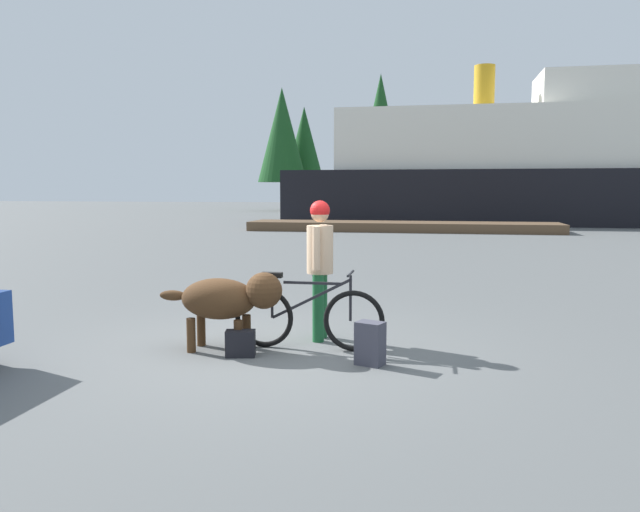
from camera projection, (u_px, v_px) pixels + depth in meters
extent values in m
plane|color=#595B5B|center=(272.00, 352.00, 7.01)|extent=(160.00, 160.00, 0.00)
torus|color=black|center=(354.00, 321.00, 6.99)|extent=(0.70, 0.06, 0.70)
torus|color=black|center=(264.00, 317.00, 7.19)|extent=(0.70, 0.06, 0.70)
cube|color=black|center=(312.00, 283.00, 7.04)|extent=(0.67, 0.03, 0.03)
cube|color=black|center=(311.00, 299.00, 7.06)|extent=(0.91, 0.03, 0.49)
cylinder|color=black|center=(272.00, 300.00, 7.15)|extent=(0.03, 0.03, 0.42)
cylinder|color=black|center=(350.00, 298.00, 6.97)|extent=(0.03, 0.03, 0.52)
cube|color=black|center=(272.00, 275.00, 7.12)|extent=(0.24, 0.10, 0.06)
cylinder|color=black|center=(351.00, 274.00, 6.94)|extent=(0.03, 0.44, 0.03)
cube|color=slate|center=(262.00, 292.00, 7.16)|extent=(0.36, 0.14, 0.02)
cylinder|color=#19592D|center=(322.00, 305.00, 7.65)|extent=(0.14, 0.14, 0.82)
cylinder|color=#19592D|center=(318.00, 308.00, 7.43)|extent=(0.14, 0.14, 0.82)
cylinder|color=#D8B28C|center=(320.00, 249.00, 7.47)|extent=(0.32, 0.32, 0.58)
cylinder|color=#D8B28C|center=(323.00, 245.00, 7.68)|extent=(0.09, 0.09, 0.51)
cylinder|color=#D8B28C|center=(316.00, 248.00, 7.25)|extent=(0.09, 0.09, 0.51)
sphere|color=tan|center=(320.00, 213.00, 7.42)|extent=(0.22, 0.22, 0.22)
sphere|color=red|center=(320.00, 210.00, 7.42)|extent=(0.24, 0.24, 0.24)
ellipsoid|color=#472D19|center=(219.00, 299.00, 7.02)|extent=(0.87, 0.55, 0.47)
sphere|color=#472D19|center=(264.00, 291.00, 6.91)|extent=(0.41, 0.41, 0.41)
ellipsoid|color=#472D19|center=(173.00, 295.00, 7.12)|extent=(0.32, 0.12, 0.12)
cylinder|color=#472D19|center=(247.00, 331.00, 7.16)|extent=(0.10, 0.10, 0.39)
cylinder|color=#472D19|center=(238.00, 337.00, 6.87)|extent=(0.10, 0.10, 0.39)
cylinder|color=#472D19|center=(201.00, 329.00, 7.26)|extent=(0.10, 0.10, 0.39)
cylinder|color=#472D19|center=(191.00, 335.00, 6.97)|extent=(0.10, 0.10, 0.39)
cube|color=#3F3F4C|center=(370.00, 343.00, 6.47)|extent=(0.33, 0.29, 0.46)
cube|color=black|center=(240.00, 343.00, 6.80)|extent=(0.35, 0.24, 0.29)
cube|color=brown|center=(402.00, 227.00, 27.26)|extent=(13.50, 2.47, 0.40)
cube|color=black|center=(544.00, 197.00, 33.21)|extent=(27.40, 7.15, 2.83)
cube|color=silver|center=(547.00, 140.00, 32.88)|extent=(21.92, 6.01, 3.20)
cube|color=silver|center=(604.00, 91.00, 32.10)|extent=(6.57, 4.29, 1.80)
cylinder|color=#BF8C19|center=(484.00, 88.00, 33.20)|extent=(1.10, 1.10, 2.40)
cylinder|color=#B2B2B7|center=(619.00, 184.00, 31.54)|extent=(3.97, 0.10, 0.10)
cylinder|color=#4C331E|center=(283.00, 196.00, 53.01)|extent=(0.40, 0.40, 2.46)
cone|color=#19471E|center=(282.00, 135.00, 52.46)|extent=(4.19, 4.19, 7.93)
cylinder|color=#4C331E|center=(380.00, 196.00, 49.49)|extent=(0.39, 0.39, 2.54)
cone|color=#19471E|center=(380.00, 127.00, 48.90)|extent=(3.71, 3.71, 8.35)
cylinder|color=#4C331E|center=(639.00, 191.00, 48.02)|extent=(0.41, 0.41, 3.36)
cylinder|color=#4C331E|center=(304.00, 194.00, 56.07)|extent=(0.42, 0.42, 2.88)
cone|color=#19471E|center=(304.00, 142.00, 55.58)|extent=(3.36, 3.36, 6.32)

